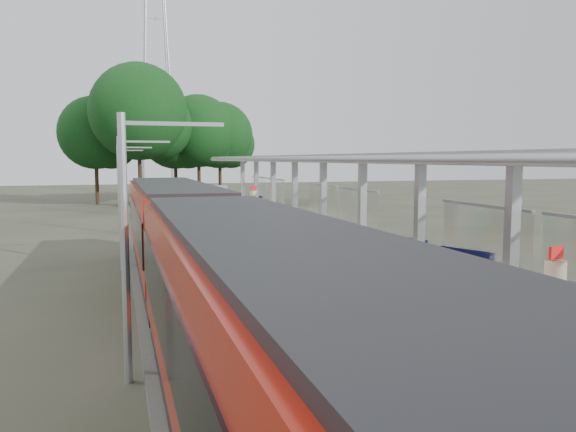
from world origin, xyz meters
The scene contains 15 objects.
trackbed centered at (-4.50, 20.00, 0.12)m, with size 3.00×70.00×0.24m, color #59544C.
platform centered at (0.00, 20.00, 0.50)m, with size 6.00×50.00×1.00m, color gray.
tactile_strip centered at (-2.55, 20.00, 1.01)m, with size 0.60×50.00×0.02m, color #C89117.
end_fence centered at (0.00, 44.95, 1.60)m, with size 6.00×0.10×1.20m, color #9EA0A5.
train centered at (-4.50, 9.31, 2.05)m, with size 2.74×27.60×3.62m.
canopy centered at (1.61, 16.19, 4.20)m, with size 3.27×38.00×3.66m.
pylon centered at (-1.00, 73.00, 19.00)m, with size 8.00×4.00×38.00m, color #9EA0A5, non-canonical shape.
tree_cluster centered at (-1.82, 53.27, 7.70)m, with size 19.82×14.31×13.38m.
catenary_masts centered at (-6.22, 19.00, 2.91)m, with size 2.08×48.16×5.40m.
bench_near centered at (2.60, 8.34, 1.58)m, with size 1.11×1.68×1.11m.
bench_mid centered at (2.42, 11.18, 1.55)m, with size 0.94×1.60×1.05m.
bench_far centered at (2.61, 32.04, 1.57)m, with size 0.86×1.64×1.08m.
info_pillar_near centered at (1.74, 4.37, 1.79)m, with size 0.41×0.41×1.81m.
info_pillar_far centered at (1.40, 28.22, 1.83)m, with size 0.43×0.43×1.90m.
litter_bin centered at (1.68, 10.56, 1.45)m, with size 0.44×0.44×0.89m, color #9EA0A5.
Camera 1 is at (-6.41, -4.42, 4.50)m, focal length 35.00 mm.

